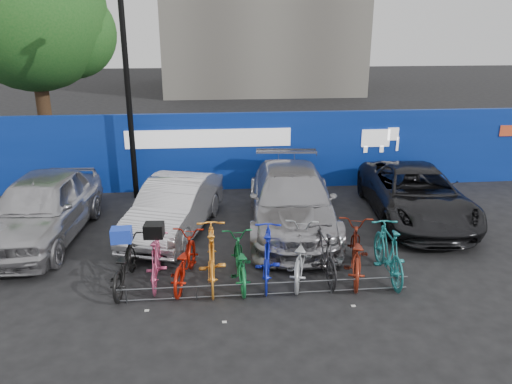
{
  "coord_description": "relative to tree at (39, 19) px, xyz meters",
  "views": [
    {
      "loc": [
        -0.95,
        -8.95,
        5.0
      ],
      "look_at": [
        0.08,
        2.0,
        1.23
      ],
      "focal_mm": 35.0,
      "sensor_mm": 36.0,
      "label": 1
    }
  ],
  "objects": [
    {
      "name": "ground",
      "position": [
        6.77,
        -10.06,
        -5.07
      ],
      "size": [
        100.0,
        100.0,
        0.0
      ],
      "primitive_type": "plane",
      "color": "black",
      "rests_on": "ground"
    },
    {
      "name": "hoarding",
      "position": [
        6.78,
        -4.06,
        -3.86
      ],
      "size": [
        22.0,
        0.18,
        2.4
      ],
      "color": "navy",
      "rests_on": "ground"
    },
    {
      "name": "tree",
      "position": [
        0.0,
        0.0,
        0.0
      ],
      "size": [
        5.4,
        5.2,
        7.8
      ],
      "color": "#382314",
      "rests_on": "ground"
    },
    {
      "name": "lamppost",
      "position": [
        3.57,
        -4.66,
        -1.8
      ],
      "size": [
        0.25,
        0.5,
        6.11
      ],
      "color": "black",
      "rests_on": "ground"
    },
    {
      "name": "bike_rack",
      "position": [
        6.77,
        -10.66,
        -4.91
      ],
      "size": [
        5.6,
        0.03,
        0.3
      ],
      "color": "#595B60",
      "rests_on": "ground"
    },
    {
      "name": "car_0",
      "position": [
        1.76,
        -7.48,
        -4.27
      ],
      "size": [
        2.28,
        4.85,
        1.61
      ],
      "primitive_type": "imported",
      "rotation": [
        0.0,
        0.0,
        -0.08
      ],
      "color": "#A8A7AB",
      "rests_on": "ground"
    },
    {
      "name": "car_1",
      "position": [
        4.89,
        -7.35,
        -4.4
      ],
      "size": [
        2.51,
        4.29,
        1.34
      ],
      "primitive_type": "imported",
      "rotation": [
        0.0,
        0.0,
        -0.29
      ],
      "color": "silver",
      "rests_on": "ground"
    },
    {
      "name": "car_2",
      "position": [
        7.82,
        -7.36,
        -4.32
      ],
      "size": [
        2.56,
        5.34,
        1.5
      ],
      "primitive_type": "imported",
      "rotation": [
        0.0,
        0.0,
        -0.09
      ],
      "color": "#9E9EA2",
      "rests_on": "ground"
    },
    {
      "name": "car_3",
      "position": [
        11.18,
        -7.03,
        -4.39
      ],
      "size": [
        2.74,
        5.12,
        1.37
      ],
      "primitive_type": "imported",
      "rotation": [
        0.0,
        0.0,
        -0.1
      ],
      "color": "black",
      "rests_on": "ground"
    },
    {
      "name": "bike_0",
      "position": [
        4.06,
        -9.99,
        -4.59
      ],
      "size": [
        0.77,
        1.88,
        0.96
      ],
      "primitive_type": "imported",
      "rotation": [
        0.0,
        0.0,
        3.07
      ],
      "color": "black",
      "rests_on": "ground"
    },
    {
      "name": "bike_1",
      "position": [
        4.68,
        -9.9,
        -4.57
      ],
      "size": [
        0.48,
        1.66,
        1.0
      ],
      "primitive_type": "imported",
      "rotation": [
        0.0,
        0.0,
        3.15
      ],
      "color": "#C54672",
      "rests_on": "ground"
    },
    {
      "name": "bike_2",
      "position": [
        5.23,
        -9.95,
        -4.58
      ],
      "size": [
        0.94,
        1.93,
        0.97
      ],
      "primitive_type": "imported",
      "rotation": [
        0.0,
        0.0,
        2.98
      ],
      "color": "#AD1708",
      "rests_on": "ground"
    },
    {
      "name": "bike_3",
      "position": [
        5.78,
        -10.01,
        -4.47
      ],
      "size": [
        0.57,
        2.01,
        1.21
      ],
      "primitive_type": "imported",
      "rotation": [
        0.0,
        0.0,
        3.14
      ],
      "color": "orange",
      "rests_on": "ground"
    },
    {
      "name": "bike_4",
      "position": [
        6.33,
        -10.05,
        -4.6
      ],
      "size": [
        0.68,
        1.82,
        0.94
      ],
      "primitive_type": "imported",
      "rotation": [
        0.0,
        0.0,
        3.17
      ],
      "color": "#167238",
      "rests_on": "ground"
    },
    {
      "name": "bike_5",
      "position": [
        6.9,
        -10.02,
        -4.5
      ],
      "size": [
        0.8,
        1.95,
        1.14
      ],
      "primitive_type": "imported",
      "rotation": [
        0.0,
        0.0,
        3.0
      ],
      "color": "#1322BB",
      "rests_on": "ground"
    },
    {
      "name": "bike_6",
      "position": [
        7.56,
        -9.95,
        -4.55
      ],
      "size": [
        1.15,
        2.09,
        1.04
      ],
      "primitive_type": "imported",
      "rotation": [
        0.0,
        0.0,
        2.9
      ],
      "color": "#A7ABAF",
      "rests_on": "ground"
    },
    {
      "name": "bike_7",
      "position": [
        8.06,
        -9.98,
        -4.54
      ],
      "size": [
        0.6,
        1.77,
        1.05
      ],
      "primitive_type": "imported",
      "rotation": [
        0.0,
        0.0,
        3.2
      ],
      "color": "black",
      "rests_on": "ground"
    },
    {
      "name": "bike_8",
      "position": [
        8.71,
        -9.98,
        -4.53
      ],
      "size": [
        1.19,
        2.15,
        1.07
      ],
      "primitive_type": "imported",
      "rotation": [
        0.0,
        0.0,
        2.89
      ],
      "color": "maroon",
      "rests_on": "ground"
    },
    {
      "name": "bike_9",
      "position": [
        9.36,
        -10.12,
        -4.5
      ],
      "size": [
        0.61,
        1.93,
        1.15
      ],
      "primitive_type": "imported",
      "rotation": [
        0.0,
        0.0,
        3.1
      ],
      "color": "#1E7B7E",
      "rests_on": "ground"
    },
    {
      "name": "cargo_crate",
      "position": [
        4.06,
        -9.99,
        -3.97
      ],
      "size": [
        0.4,
        0.31,
        0.28
      ],
      "primitive_type": "cube",
      "rotation": [
        0.0,
        0.0,
        0.03
      ],
      "color": "blue",
      "rests_on": "bike_0"
    },
    {
      "name": "cargo_topcase",
      "position": [
        4.68,
        -9.9,
        -3.93
      ],
      "size": [
        0.4,
        0.36,
        0.27
      ],
      "primitive_type": "cube",
      "rotation": [
        0.0,
        0.0,
        -0.07
      ],
      "color": "black",
      "rests_on": "bike_1"
    }
  ]
}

